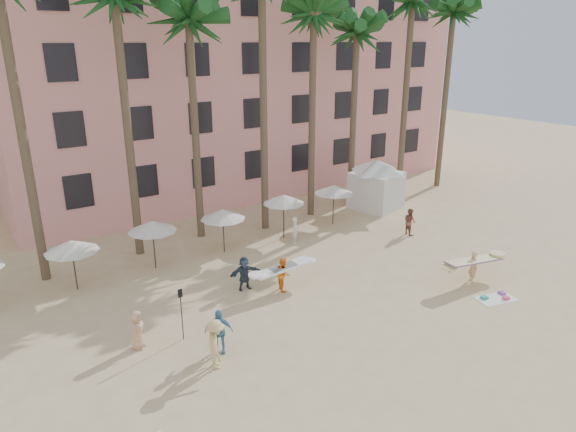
% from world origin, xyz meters
% --- Properties ---
extents(ground, '(120.00, 120.00, 0.00)m').
position_xyz_m(ground, '(0.00, 0.00, 0.00)').
color(ground, '#D1B789').
rests_on(ground, ground).
extents(pink_hotel, '(35.00, 14.00, 16.00)m').
position_xyz_m(pink_hotel, '(7.00, 26.00, 8.00)').
color(pink_hotel, pink).
rests_on(pink_hotel, ground).
extents(palm_row, '(44.40, 5.40, 16.30)m').
position_xyz_m(palm_row, '(0.51, 15.00, 12.97)').
color(palm_row, brown).
rests_on(palm_row, ground).
extents(umbrella_row, '(22.50, 2.70, 2.73)m').
position_xyz_m(umbrella_row, '(-3.00, 12.50, 2.33)').
color(umbrella_row, '#332B23').
rests_on(umbrella_row, ground).
extents(cabana, '(5.48, 5.48, 3.50)m').
position_xyz_m(cabana, '(11.65, 13.53, 2.07)').
color(cabana, silver).
rests_on(cabana, ground).
extents(beach_towel, '(2.00, 1.43, 0.14)m').
position_xyz_m(beach_towel, '(6.79, 0.38, 0.03)').
color(beach_towel, white).
rests_on(beach_towel, ground).
extents(carrier_yellow, '(3.42, 1.05, 1.61)m').
position_xyz_m(carrier_yellow, '(7.36, 2.17, 0.94)').
color(carrier_yellow, tan).
rests_on(carrier_yellow, ground).
extents(carrier_white, '(2.96, 0.94, 1.62)m').
position_xyz_m(carrier_white, '(-0.84, 6.78, 0.88)').
color(carrier_white, orange).
rests_on(carrier_white, ground).
extents(beachgoers, '(18.74, 9.36, 1.91)m').
position_xyz_m(beachgoers, '(-2.55, 5.91, 0.87)').
color(beachgoers, '#D7B673').
rests_on(beachgoers, ground).
extents(paddle, '(0.18, 0.04, 2.23)m').
position_xyz_m(paddle, '(-6.57, 5.45, 1.41)').
color(paddle, black).
rests_on(paddle, ground).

